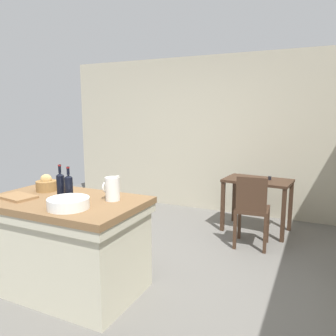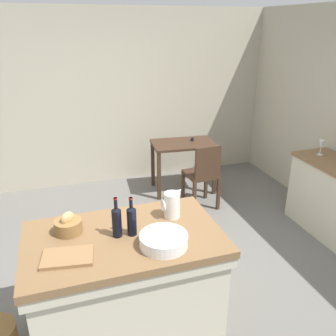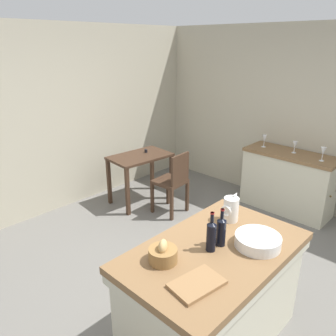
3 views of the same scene
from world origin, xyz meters
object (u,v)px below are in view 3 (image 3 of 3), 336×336
at_px(island_table, 213,292).
at_px(pitcher, 231,209).
at_px(side_cabinet, 288,182).
at_px(bread_basket, 163,254).
at_px(wine_bottle_amber, 211,235).
at_px(wash_bowl, 258,241).
at_px(cutting_board, 197,284).
at_px(wine_bottle_dark, 221,231).
at_px(writing_desk, 140,163).
at_px(wine_glass_far_left, 323,152).
at_px(wooden_chair, 173,181).
at_px(wine_glass_left, 295,145).
at_px(wine_glass_middle, 264,139).

height_order(island_table, pitcher, pitcher).
distance_m(island_table, side_cabinet, 2.70).
relative_size(bread_basket, wine_bottle_amber, 0.65).
bearing_deg(bread_basket, wash_bowl, -31.39).
bearing_deg(cutting_board, island_table, 21.14).
bearing_deg(island_table, wine_bottle_dark, 0.24).
bearing_deg(cutting_board, wash_bowl, -4.61).
distance_m(writing_desk, wine_glass_far_left, 2.54).
relative_size(wooden_chair, cutting_board, 2.72).
xyz_separation_m(island_table, wine_bottle_amber, (-0.04, 0.01, 0.54)).
bearing_deg(writing_desk, wine_glass_left, -53.53).
distance_m(writing_desk, wine_bottle_amber, 2.76).
height_order(cutting_board, wine_glass_middle, wine_glass_middle).
bearing_deg(island_table, bread_basket, 155.93).
xyz_separation_m(bread_basket, wine_glass_left, (3.04, 0.41, 0.04)).
relative_size(island_table, wooden_chair, 1.59).
height_order(wine_bottle_dark, wine_glass_left, wine_bottle_dark).
bearing_deg(cutting_board, wine_bottle_dark, 18.49).
relative_size(writing_desk, wine_glass_left, 5.83).
xyz_separation_m(pitcher, wine_glass_left, (2.23, 0.43, -0.01)).
distance_m(bread_basket, wine_glass_left, 3.07).
height_order(bread_basket, wine_bottle_amber, wine_bottle_amber).
bearing_deg(bread_basket, wine_bottle_dark, -20.87).
height_order(wash_bowl, cutting_board, wash_bowl).
relative_size(bread_basket, wine_glass_left, 1.27).
relative_size(island_table, wine_glass_left, 9.04).
bearing_deg(wine_glass_middle, writing_desk, 133.75).
bearing_deg(wine_bottle_amber, wine_glass_far_left, 3.55).
bearing_deg(wine_glass_middle, wine_glass_far_left, -92.47).
bearing_deg(wine_glass_far_left, wooden_chair, 127.29).
xyz_separation_m(side_cabinet, wine_bottle_dark, (-2.56, -0.60, 0.57)).
bearing_deg(cutting_board, wine_glass_middle, 21.46).
distance_m(wine_bottle_dark, wine_glass_left, 2.66).
bearing_deg(island_table, side_cabinet, 12.94).
bearing_deg(wine_bottle_dark, island_table, -179.76).
height_order(side_cabinet, writing_desk, side_cabinet).
xyz_separation_m(wine_bottle_dark, wine_glass_middle, (2.55, 1.03, -0.01)).
height_order(wine_bottle_amber, wine_glass_far_left, wine_bottle_amber).
xyz_separation_m(pitcher, wine_bottle_amber, (-0.47, -0.14, 0.02)).
bearing_deg(wine_glass_left, side_cabinet, 149.99).
xyz_separation_m(pitcher, wine_glass_far_left, (2.15, 0.02, 0.01)).
distance_m(wine_bottle_dark, wine_bottle_amber, 0.11).
distance_m(writing_desk, pitcher, 2.41).
distance_m(writing_desk, bread_basket, 2.81).
height_order(island_table, wash_bowl, wash_bowl).
bearing_deg(wooden_chair, bread_basket, -138.85).
relative_size(writing_desk, wine_glass_far_left, 5.10).
bearing_deg(bread_basket, wine_glass_far_left, 0.04).
xyz_separation_m(pitcher, bread_basket, (-0.82, 0.02, -0.05)).
bearing_deg(wine_glass_left, wash_bowl, -161.67).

